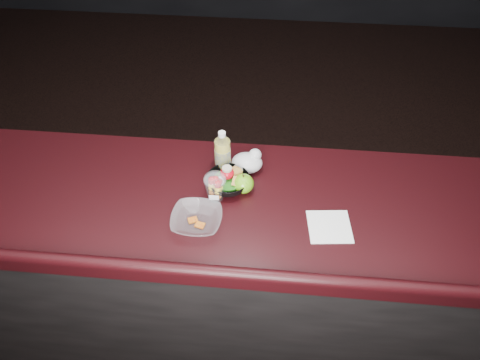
% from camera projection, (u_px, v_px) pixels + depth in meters
% --- Properties ---
extents(room_shell, '(8.00, 8.00, 8.00)m').
position_uv_depth(room_shell, '(181.00, 56.00, 1.08)').
color(room_shell, black).
rests_on(room_shell, ground).
extents(counter, '(4.06, 0.71, 1.02)m').
position_uv_depth(counter, '(217.00, 272.00, 2.23)').
color(counter, black).
rests_on(counter, ground).
extents(lemonade_bottle, '(0.07, 0.07, 0.20)m').
position_uv_depth(lemonade_bottle, '(223.00, 155.00, 1.93)').
color(lemonade_bottle, gold).
rests_on(lemonade_bottle, counter).
extents(fruit_cup, '(0.09, 0.09, 0.13)m').
position_uv_depth(fruit_cup, '(215.00, 186.00, 1.83)').
color(fruit_cup, white).
rests_on(fruit_cup, counter).
extents(green_apple, '(0.09, 0.09, 0.09)m').
position_uv_depth(green_apple, '(243.00, 184.00, 1.88)').
color(green_apple, '#3F760D').
rests_on(green_apple, counter).
extents(plastic_bag, '(0.13, 0.11, 0.10)m').
position_uv_depth(plastic_bag, '(248.00, 162.00, 1.96)').
color(plastic_bag, silver).
rests_on(plastic_bag, counter).
extents(snack_bowl, '(0.20, 0.20, 0.10)m').
position_uv_depth(snack_bowl, '(228.00, 181.00, 1.89)').
color(snack_bowl, black).
rests_on(snack_bowl, counter).
extents(takeout_bowl, '(0.20, 0.20, 0.05)m').
position_uv_depth(takeout_bowl, '(197.00, 220.00, 1.76)').
color(takeout_bowl, silver).
rests_on(takeout_bowl, counter).
extents(paper_napkin, '(0.18, 0.18, 0.00)m').
position_uv_depth(paper_napkin, '(329.00, 227.00, 1.77)').
color(paper_napkin, white).
rests_on(paper_napkin, counter).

